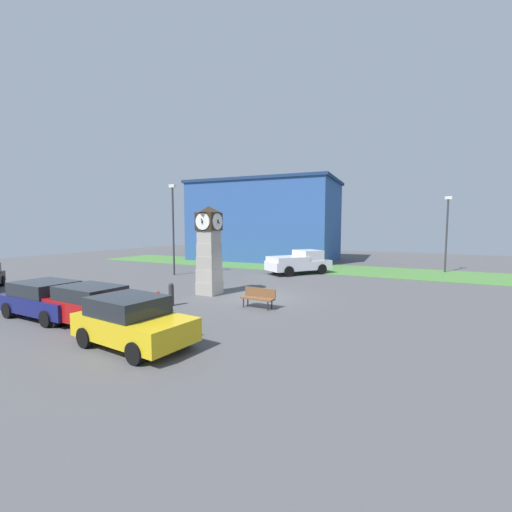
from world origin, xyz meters
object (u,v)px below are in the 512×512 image
Objects in this scene: bollard_mid_row at (171,294)px; car_by_building at (133,321)px; clock_tower at (209,250)px; street_lamp_near_road at (447,229)px; bollard_near_tower at (158,302)px; pickup_truck at (299,262)px; bench at (258,296)px; car_navy_sedan at (49,299)px; car_near_tower at (95,306)px; street_lamp_far_side at (173,224)px.

car_by_building is (2.60, -4.76, 0.23)m from bollard_mid_row.
clock_tower is 0.79× the size of street_lamp_near_road.
street_lamp_near_road is (11.50, 20.44, 3.06)m from bollard_near_tower.
pickup_truck is at bearing 80.77° from clock_tower.
bench is at bearing 22.09° from bollard_mid_row.
car_navy_sedan is 0.83× the size of pickup_truck.
car_near_tower is at bearing -94.59° from bollard_mid_row.
bollard_near_tower reaches higher than bench.
street_lamp_far_side is at bearing 118.33° from car_near_tower.
street_lamp_near_road is at bearing 65.31° from bench.
bollard_mid_row is (-0.01, -3.12, -1.89)m from clock_tower.
car_navy_sedan is at bearing -123.45° from street_lamp_near_road.
car_near_tower is 26.19m from street_lamp_near_road.
car_navy_sedan is at bearing -142.68° from bench.
bollard_mid_row is at bearing -157.91° from bench.
pickup_truck is at bearing 93.17° from car_by_building.
clock_tower reaches higher than bollard_near_tower.
clock_tower is 1.19× the size of car_by_building.
bollard_near_tower is 14.41m from pickup_truck.
street_lamp_far_side is at bearing -149.08° from pickup_truck.
car_near_tower reaches higher than bollard_near_tower.
car_by_building is 16.13m from street_lamp_far_side.
car_near_tower is at bearing -118.00° from street_lamp_near_road.
clock_tower is at bearing -99.23° from pickup_truck.
car_by_building is (5.85, -0.91, 0.04)m from car_navy_sedan.
car_navy_sedan is 5.92m from car_by_building.
clock_tower is at bearing 89.87° from bollard_mid_row.
bollard_near_tower is at bearing -72.81° from bollard_mid_row.
clock_tower is 7.88m from car_navy_sedan.
bollard_near_tower is 0.24× the size of car_by_building.
pickup_truck is 12.25m from street_lamp_near_road.
clock_tower is 8.46m from street_lamp_far_side.
bollard_mid_row is at bearing 107.19° from bollard_near_tower.
bench is (3.43, 2.91, 0.04)m from bollard_near_tower.
street_lamp_far_side is (-3.49, 11.86, 3.20)m from car_navy_sedan.
clock_tower is 0.70× the size of street_lamp_far_side.
clock_tower is 3.65m from bollard_mid_row.
street_lamp_far_side is at bearing 106.37° from car_navy_sedan.
bollard_mid_row is 0.16× the size of street_lamp_far_side.
bollard_near_tower is 0.60× the size of bench.
street_lamp_far_side is (-6.73, 8.02, 3.39)m from bollard_mid_row.
car_near_tower reaches higher than bench.
bollard_mid_row is 0.27× the size of car_by_building.
car_navy_sedan is 17.55m from pickup_truck.
car_by_building is at bearing -53.85° from street_lamp_far_side.
car_by_building is at bearing -57.40° from bollard_near_tower.
car_near_tower is (-0.73, -2.55, 0.29)m from bollard_near_tower.
bollard_mid_row is at bearing -90.13° from clock_tower.
car_by_building is at bearing -71.80° from clock_tower.
bollard_near_tower is 0.14× the size of street_lamp_far_side.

